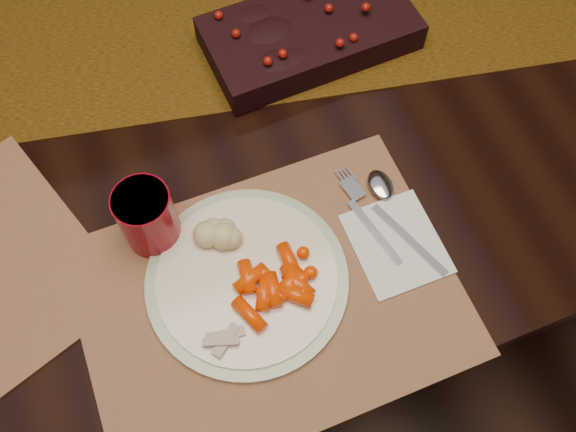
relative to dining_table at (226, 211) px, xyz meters
name	(u,v)px	position (x,y,z in m)	size (l,w,h in m)	color
floor	(239,275)	(0.00, 0.00, -0.38)	(5.00, 5.00, 0.00)	black
dining_table	(226,211)	(0.00, 0.00, 0.00)	(1.80, 1.00, 0.75)	black
table_runner	(183,25)	(0.02, 0.16, 0.38)	(1.83, 0.38, 0.00)	black
centerpiece	(310,30)	(0.19, 0.04, 0.41)	(0.33, 0.17, 0.07)	black
placemat_main	(270,298)	(-0.02, -0.33, 0.38)	(0.49, 0.36, 0.00)	#8C5F40
dinner_plate	(247,279)	(-0.04, -0.30, 0.39)	(0.27, 0.27, 0.01)	#F4E5CA
baby_carrots	(274,289)	(-0.01, -0.33, 0.40)	(0.10, 0.09, 0.02)	#F03900
mashed_potatoes	(218,234)	(-0.05, -0.24, 0.41)	(0.07, 0.06, 0.04)	beige
turkey_shreds	(228,328)	(-0.08, -0.36, 0.40)	(0.06, 0.05, 0.01)	gray
napkin	(396,244)	(0.17, -0.33, 0.38)	(0.12, 0.13, 0.00)	white
fork	(369,221)	(0.15, -0.28, 0.39)	(0.02, 0.14, 0.00)	white
spoon	(400,222)	(0.19, -0.30, 0.39)	(0.03, 0.17, 0.00)	silver
red_cup	(148,218)	(-0.13, -0.19, 0.43)	(0.07, 0.07, 0.10)	maroon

